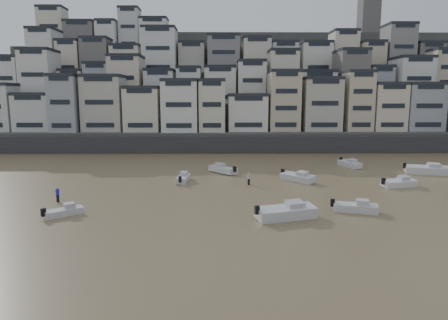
{
  "coord_description": "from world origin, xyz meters",
  "views": [
    {
      "loc": [
        5.09,
        -18.56,
        11.75
      ],
      "look_at": [
        5.62,
        30.0,
        4.0
      ],
      "focal_mm": 32.0,
      "sensor_mm": 36.0,
      "label": 1
    }
  ],
  "objects_px": {
    "boat_d": "(399,182)",
    "boat_e": "(298,176)",
    "boat_h": "(223,168)",
    "person_blue": "(58,194)",
    "boat_f": "(183,177)",
    "boat_j": "(64,210)",
    "boat_i": "(350,163)",
    "boat_a": "(286,210)",
    "person_pink": "(249,178)",
    "boat_g": "(427,168)",
    "boat_b": "(355,206)"
  },
  "relations": [
    {
      "from": "boat_d",
      "to": "boat_e",
      "type": "height_order",
      "value": "boat_e"
    },
    {
      "from": "boat_h",
      "to": "person_blue",
      "type": "height_order",
      "value": "person_blue"
    },
    {
      "from": "boat_f",
      "to": "boat_j",
      "type": "relative_size",
      "value": 1.16
    },
    {
      "from": "boat_d",
      "to": "boat_j",
      "type": "xyz_separation_m",
      "value": [
        -39.05,
        -12.34,
        -0.14
      ]
    },
    {
      "from": "boat_f",
      "to": "boat_h",
      "type": "bearing_deg",
      "value": -35.97
    },
    {
      "from": "boat_e",
      "to": "person_blue",
      "type": "xyz_separation_m",
      "value": [
        -29.12,
        -10.58,
        0.1
      ]
    },
    {
      "from": "boat_i",
      "to": "boat_e",
      "type": "distance_m",
      "value": 15.89
    },
    {
      "from": "boat_f",
      "to": "boat_e",
      "type": "height_order",
      "value": "boat_e"
    },
    {
      "from": "boat_a",
      "to": "boat_j",
      "type": "distance_m",
      "value": 22.02
    },
    {
      "from": "person_blue",
      "to": "person_pink",
      "type": "distance_m",
      "value": 23.76
    },
    {
      "from": "boat_g",
      "to": "boat_j",
      "type": "relative_size",
      "value": 1.66
    },
    {
      "from": "person_pink",
      "to": "boat_h",
      "type": "bearing_deg",
      "value": 111.97
    },
    {
      "from": "boat_g",
      "to": "boat_a",
      "type": "bearing_deg",
      "value": -123.57
    },
    {
      "from": "boat_j",
      "to": "boat_b",
      "type": "height_order",
      "value": "boat_b"
    },
    {
      "from": "person_pink",
      "to": "person_blue",
      "type": "bearing_deg",
      "value": -158.77
    },
    {
      "from": "boat_h",
      "to": "person_pink",
      "type": "relative_size",
      "value": 3.22
    },
    {
      "from": "boat_b",
      "to": "boat_h",
      "type": "bearing_deg",
      "value": 137.1
    },
    {
      "from": "boat_g",
      "to": "boat_j",
      "type": "xyz_separation_m",
      "value": [
        -47.21,
        -20.99,
        -0.36
      ]
    },
    {
      "from": "boat_f",
      "to": "person_pink",
      "type": "bearing_deg",
      "value": -97.58
    },
    {
      "from": "boat_i",
      "to": "boat_e",
      "type": "bearing_deg",
      "value": -61.09
    },
    {
      "from": "boat_g",
      "to": "person_blue",
      "type": "relative_size",
      "value": 3.86
    },
    {
      "from": "boat_i",
      "to": "boat_b",
      "type": "bearing_deg",
      "value": -34.01
    },
    {
      "from": "boat_g",
      "to": "boat_d",
      "type": "distance_m",
      "value": 11.9
    },
    {
      "from": "boat_h",
      "to": "boat_g",
      "type": "relative_size",
      "value": 0.83
    },
    {
      "from": "boat_e",
      "to": "person_pink",
      "type": "bearing_deg",
      "value": -116.04
    },
    {
      "from": "boat_g",
      "to": "boat_e",
      "type": "relative_size",
      "value": 1.19
    },
    {
      "from": "boat_i",
      "to": "boat_j",
      "type": "relative_size",
      "value": 1.31
    },
    {
      "from": "boat_g",
      "to": "boat_i",
      "type": "bearing_deg",
      "value": 161.99
    },
    {
      "from": "boat_h",
      "to": "boat_j",
      "type": "height_order",
      "value": "boat_h"
    },
    {
      "from": "boat_b",
      "to": "person_blue",
      "type": "height_order",
      "value": "person_blue"
    },
    {
      "from": "boat_g",
      "to": "boat_a",
      "type": "distance_m",
      "value": 33.71
    },
    {
      "from": "boat_f",
      "to": "person_blue",
      "type": "relative_size",
      "value": 2.7
    },
    {
      "from": "boat_h",
      "to": "boat_b",
      "type": "height_order",
      "value": "boat_h"
    },
    {
      "from": "boat_g",
      "to": "boat_j",
      "type": "distance_m",
      "value": 51.67
    },
    {
      "from": "boat_d",
      "to": "boat_e",
      "type": "relative_size",
      "value": 0.91
    },
    {
      "from": "boat_g",
      "to": "boat_d",
      "type": "height_order",
      "value": "boat_g"
    },
    {
      "from": "boat_h",
      "to": "boat_i",
      "type": "xyz_separation_m",
      "value": [
        21.37,
        5.01,
        -0.04
      ]
    },
    {
      "from": "boat_g",
      "to": "boat_b",
      "type": "bearing_deg",
      "value": -116.55
    },
    {
      "from": "boat_h",
      "to": "boat_b",
      "type": "distance_m",
      "value": 25.26
    },
    {
      "from": "boat_f",
      "to": "boat_g",
      "type": "bearing_deg",
      "value": -76.9
    },
    {
      "from": "boat_h",
      "to": "boat_a",
      "type": "xyz_separation_m",
      "value": [
        5.93,
        -23.67,
        0.12
      ]
    },
    {
      "from": "boat_h",
      "to": "boat_j",
      "type": "distance_m",
      "value": 27.49
    },
    {
      "from": "boat_g",
      "to": "boat_d",
      "type": "xyz_separation_m",
      "value": [
        -8.16,
        -8.66,
        -0.22
      ]
    },
    {
      "from": "boat_j",
      "to": "boat_g",
      "type": "bearing_deg",
      "value": -14.11
    },
    {
      "from": "boat_e",
      "to": "person_blue",
      "type": "height_order",
      "value": "person_blue"
    },
    {
      "from": "person_blue",
      "to": "boat_j",
      "type": "bearing_deg",
      "value": -62.89
    },
    {
      "from": "boat_f",
      "to": "boat_b",
      "type": "relative_size",
      "value": 0.98
    },
    {
      "from": "boat_g",
      "to": "boat_d",
      "type": "bearing_deg",
      "value": -118.4
    },
    {
      "from": "boat_h",
      "to": "boat_a",
      "type": "distance_m",
      "value": 24.4
    },
    {
      "from": "boat_j",
      "to": "boat_b",
      "type": "distance_m",
      "value": 29.49
    }
  ]
}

